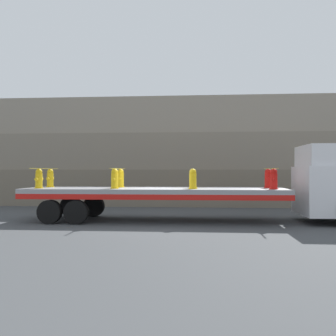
{
  "coord_description": "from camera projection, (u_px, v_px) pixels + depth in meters",
  "views": [
    {
      "loc": [
        1.7,
        -14.88,
        1.99
      ],
      "look_at": [
        0.52,
        0.0,
        2.11
      ],
      "focal_mm": 40.0,
      "sensor_mm": 36.0,
      "label": 1
    }
  ],
  "objects": [
    {
      "name": "cargo_strap_middle",
      "position": [
        118.0,
        169.0,
        15.09
      ],
      "size": [
        0.05,
        2.77,
        0.01
      ],
      "color": "yellow",
      "rests_on": "fire_hydrant_yellow_near_1"
    },
    {
      "name": "fire_hydrant_yellow_near_2",
      "position": [
        193.0,
        179.0,
        14.28
      ],
      "size": [
        0.34,
        0.58,
        0.78
      ],
      "color": "gold",
      "rests_on": "flatbed_trailer"
    },
    {
      "name": "truck_cab",
      "position": [
        330.0,
        184.0,
        14.42
      ],
      "size": [
        2.23,
        2.74,
        2.99
      ],
      "color": "silver",
      "rests_on": "ground_plane"
    },
    {
      "name": "fire_hydrant_yellow_near_0",
      "position": [
        39.0,
        179.0,
        14.76
      ],
      "size": [
        0.34,
        0.58,
        0.78
      ],
      "color": "gold",
      "rests_on": "flatbed_trailer"
    },
    {
      "name": "fire_hydrant_red_near_3",
      "position": [
        274.0,
        179.0,
        14.04
      ],
      "size": [
        0.34,
        0.58,
        0.78
      ],
      "color": "red",
      "rests_on": "flatbed_trailer"
    },
    {
      "name": "fire_hydrant_yellow_far_2",
      "position": [
        193.0,
        179.0,
        15.41
      ],
      "size": [
        0.34,
        0.58,
        0.78
      ],
      "color": "gold",
      "rests_on": "flatbed_trailer"
    },
    {
      "name": "fire_hydrant_red_far_3",
      "position": [
        268.0,
        179.0,
        15.17
      ],
      "size": [
        0.34,
        0.58,
        0.78
      ],
      "color": "red",
      "rests_on": "flatbed_trailer"
    },
    {
      "name": "fire_hydrant_yellow_far_1",
      "position": [
        121.0,
        178.0,
        15.65
      ],
      "size": [
        0.34,
        0.58,
        0.78
      ],
      "color": "gold",
      "rests_on": "flatbed_trailer"
    },
    {
      "name": "rock_cliff",
      "position": [
        169.0,
        152.0,
        22.26
      ],
      "size": [
        60.0,
        3.3,
        6.22
      ],
      "color": "#706656",
      "rests_on": "ground_plane"
    },
    {
      "name": "fire_hydrant_yellow_near_1",
      "position": [
        115.0,
        179.0,
        14.52
      ],
      "size": [
        0.34,
        0.58,
        0.78
      ],
      "color": "gold",
      "rests_on": "flatbed_trailer"
    },
    {
      "name": "cargo_strap_front",
      "position": [
        271.0,
        168.0,
        14.61
      ],
      "size": [
        0.05,
        2.77,
        0.01
      ],
      "color": "yellow",
      "rests_on": "fire_hydrant_red_near_3"
    },
    {
      "name": "flatbed_trailer",
      "position": [
        142.0,
        194.0,
        15.0
      ],
      "size": [
        10.31,
        2.66,
        1.31
      ],
      "color": "gray",
      "rests_on": "ground_plane"
    },
    {
      "name": "fire_hydrant_yellow_far_0",
      "position": [
        50.0,
        178.0,
        15.89
      ],
      "size": [
        0.34,
        0.58,
        0.78
      ],
      "color": "gold",
      "rests_on": "flatbed_trailer"
    },
    {
      "name": "cargo_strap_rear",
      "position": [
        45.0,
        169.0,
        15.33
      ],
      "size": [
        0.05,
        2.77,
        0.01
      ],
      "color": "yellow",
      "rests_on": "fire_hydrant_yellow_near_0"
    },
    {
      "name": "ground_plane",
      "position": [
        155.0,
        221.0,
        14.95
      ],
      "size": [
        120.0,
        120.0,
        0.0
      ],
      "primitive_type": "plane",
      "color": "#3F4244"
    }
  ]
}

